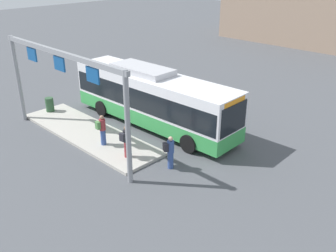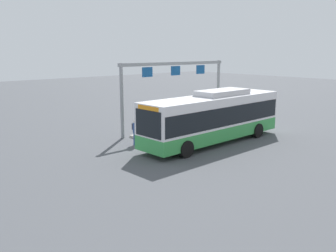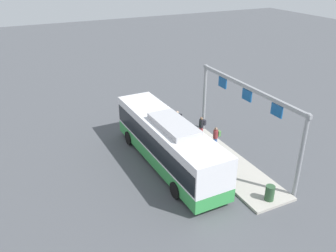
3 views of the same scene
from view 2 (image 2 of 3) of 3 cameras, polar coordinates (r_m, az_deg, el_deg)
ground_plane at (r=24.46m, az=7.05°, el=-2.58°), size 120.00×120.00×0.00m
platform_curb at (r=27.97m, az=3.98°, el=-0.53°), size 10.00×2.80×0.16m
bus_main at (r=24.09m, az=7.17°, el=1.61°), size 11.29×2.88×3.46m
person_boarding at (r=25.49m, az=-2.61°, el=0.50°), size 0.37×0.54×1.67m
person_waiting_near at (r=23.56m, az=-5.15°, el=-0.87°), size 0.47×0.60×1.67m
person_waiting_mid at (r=26.74m, az=0.60°, el=1.05°), size 0.38×0.55×1.67m
platform_sign_gantry at (r=28.21m, az=1.20°, el=7.27°), size 10.47×0.24×5.20m
trash_bin at (r=31.03m, az=9.80°, el=1.55°), size 0.52×0.52×0.90m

